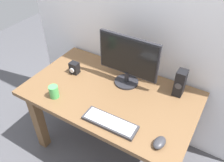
% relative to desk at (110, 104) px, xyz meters
% --- Properties ---
extents(ground_plane, '(6.00, 6.00, 0.00)m').
position_rel_desk_xyz_m(ground_plane, '(0.00, 0.00, -0.59)').
color(ground_plane, '#4C4C51').
extents(desk, '(1.35, 0.79, 0.72)m').
position_rel_desk_xyz_m(desk, '(0.00, 0.00, 0.00)').
color(desk, brown).
rests_on(desk, ground_plane).
extents(monitor, '(0.49, 0.20, 0.42)m').
position_rel_desk_xyz_m(monitor, '(0.05, 0.18, 0.35)').
color(monitor, '#232328').
rests_on(monitor, desk).
extents(keyboard_primary, '(0.39, 0.13, 0.03)m').
position_rel_desk_xyz_m(keyboard_primary, '(0.16, -0.27, 0.14)').
color(keyboard_primary, '#333338').
rests_on(keyboard_primary, desk).
extents(mouse, '(0.08, 0.11, 0.04)m').
position_rel_desk_xyz_m(mouse, '(0.51, -0.26, 0.15)').
color(mouse, '#333338').
rests_on(mouse, desk).
extents(speaker_right, '(0.07, 0.09, 0.22)m').
position_rel_desk_xyz_m(speaker_right, '(0.46, 0.26, 0.24)').
color(speaker_right, black).
rests_on(speaker_right, desk).
extents(audio_controller, '(0.08, 0.07, 0.10)m').
position_rel_desk_xyz_m(audio_controller, '(-0.40, 0.06, 0.18)').
color(audio_controller, black).
rests_on(audio_controller, desk).
extents(coffee_mug, '(0.07, 0.07, 0.10)m').
position_rel_desk_xyz_m(coffee_mug, '(-0.34, -0.26, 0.18)').
color(coffee_mug, '#4CB259').
rests_on(coffee_mug, desk).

